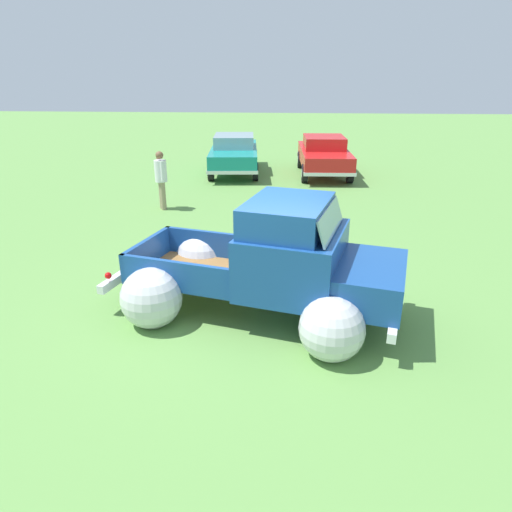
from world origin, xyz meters
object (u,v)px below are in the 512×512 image
at_px(show_car_0, 234,152).
at_px(lane_cone_0, 208,247).
at_px(show_car_1, 324,154).
at_px(spectator_0, 161,177).
at_px(vintage_pickup_truck, 276,271).

relative_size(show_car_0, lane_cone_0, 7.39).
bearing_deg(show_car_0, show_car_1, 82.64).
bearing_deg(spectator_0, lane_cone_0, -90.88).
distance_m(vintage_pickup_truck, show_car_0, 11.50).
height_order(show_car_0, spectator_0, spectator_0).
bearing_deg(spectator_0, show_car_0, 46.66).
relative_size(vintage_pickup_truck, spectator_0, 3.00).
xyz_separation_m(show_car_0, lane_cone_0, (0.54, -9.16, -0.47)).
xyz_separation_m(show_car_1, lane_cone_0, (-2.92, -9.02, -0.47)).
relative_size(show_car_0, spectator_0, 2.82).
bearing_deg(lane_cone_0, show_car_0, 93.37).
bearing_deg(show_car_0, vintage_pickup_truck, 5.15).
bearing_deg(show_car_1, show_car_0, -94.76).
bearing_deg(show_car_0, spectator_0, -20.03).
distance_m(show_car_1, spectator_0, 7.15).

